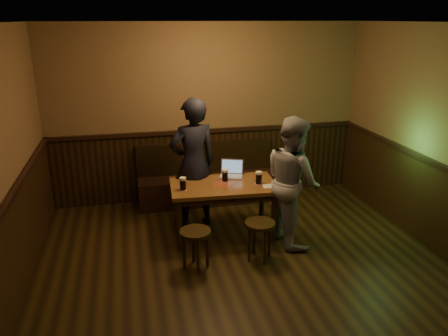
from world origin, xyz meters
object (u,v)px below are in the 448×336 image
at_px(stool_left, 195,238).
at_px(stool_right, 260,230).
at_px(person_suit, 193,164).
at_px(person_grey, 293,181).
at_px(bench, 207,183).
at_px(pint_right, 259,178).
at_px(laptop, 231,172).
at_px(pint_mid, 225,175).
at_px(pub_table, 223,191).
at_px(pint_left, 183,184).

distance_m(stool_left, stool_right, 0.80).
bearing_deg(person_suit, person_grey, 136.13).
xyz_separation_m(bench, person_suit, (-0.34, -0.81, 0.62)).
bearing_deg(stool_right, pint_right, 75.10).
xyz_separation_m(stool_left, laptop, (0.69, 1.05, 0.41)).
distance_m(bench, laptop, 1.05).
relative_size(pint_mid, pint_right, 0.96).
distance_m(stool_left, pint_right, 1.25).
bearing_deg(pub_table, pint_mid, 68.56).
bearing_deg(stool_left, pint_left, 93.73).
bearing_deg(pint_left, person_grey, -10.17).
height_order(pint_mid, person_suit, person_suit).
height_order(pint_right, person_suit, person_suit).
bearing_deg(person_grey, pub_table, 60.61).
xyz_separation_m(pint_left, laptop, (0.73, 0.38, -0.03)).
xyz_separation_m(stool_left, person_suit, (0.17, 1.16, 0.53)).
bearing_deg(person_suit, stool_right, 107.37).
xyz_separation_m(stool_right, person_grey, (0.55, 0.39, 0.45)).
height_order(pint_mid, pint_right, pint_right).
bearing_deg(person_grey, stool_left, 100.05).
height_order(stool_left, pint_left, pint_left).
distance_m(pint_left, person_suit, 0.54).
xyz_separation_m(stool_left, stool_right, (0.80, 0.03, 0.00)).
bearing_deg(pint_left, stool_right, -37.10).
xyz_separation_m(stool_right, person_suit, (-0.63, 1.12, 0.53)).
bearing_deg(laptop, pint_left, -131.11).
bearing_deg(pub_table, stool_right, -64.72).
height_order(bench, pint_mid, bench).
height_order(bench, pint_right, bench).
bearing_deg(person_grey, pint_right, 50.71).
height_order(stool_left, laptop, laptop).
distance_m(pint_mid, laptop, 0.24).
distance_m(pint_right, person_grey, 0.45).
bearing_deg(person_grey, pint_left, 72.57).
bearing_deg(pint_right, laptop, 125.15).
distance_m(stool_left, pint_mid, 1.11).
xyz_separation_m(pub_table, pint_left, (-0.55, -0.09, 0.18)).
bearing_deg(stool_left, pint_right, 34.30).
height_order(laptop, person_grey, person_grey).
relative_size(stool_right, pint_right, 2.86).
relative_size(laptop, person_grey, 0.22).
xyz_separation_m(pint_right, person_suit, (-0.80, 0.50, 0.09)).
height_order(stool_right, pint_right, pint_right).
xyz_separation_m(bench, stool_left, (-0.51, -1.97, 0.09)).
bearing_deg(bench, stool_left, -104.50).
bearing_deg(stool_right, stool_left, -177.70).
bearing_deg(pint_mid, pub_table, -114.93).
bearing_deg(pub_table, pint_right, -9.14).
xyz_separation_m(bench, person_grey, (0.84, -1.55, 0.54)).
height_order(bench, person_suit, person_suit).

